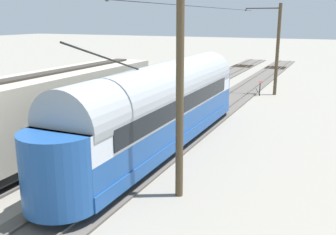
# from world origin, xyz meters

# --- Properties ---
(ground_plane) EXTENTS (220.00, 220.00, 0.00)m
(ground_plane) POSITION_xyz_m (0.00, 0.00, 0.00)
(ground_plane) COLOR gray
(track_streetcar_siding) EXTENTS (2.80, 80.00, 0.18)m
(track_streetcar_siding) POSITION_xyz_m (-2.19, -0.31, 0.05)
(track_streetcar_siding) COLOR #56514C
(track_streetcar_siding) RESTS_ON ground
(track_adjacent_siding) EXTENTS (2.80, 80.00, 0.18)m
(track_adjacent_siding) POSITION_xyz_m (2.19, -0.31, 0.05)
(track_adjacent_siding) COLOR #56514C
(track_adjacent_siding) RESTS_ON ground
(vintage_streetcar) EXTENTS (2.65, 17.94, 5.58)m
(vintage_streetcar) POSITION_xyz_m (-2.19, 4.55, 2.26)
(vintage_streetcar) COLOR #1E4C93
(vintage_streetcar) RESTS_ON ground
(boxcar_adjacent) EXTENTS (2.96, 14.64, 3.85)m
(boxcar_adjacent) POSITION_xyz_m (2.20, 7.55, 2.17)
(boxcar_adjacent) COLOR #B2A893
(boxcar_adjacent) RESTS_ON ground
(catenary_pole_foreground) EXTENTS (3.08, 0.28, 7.64)m
(catenary_pole_foreground) POSITION_xyz_m (-4.97, -12.33, 3.99)
(catenary_pole_foreground) COLOR #4C3D28
(catenary_pole_foreground) RESTS_ON ground
(catenary_pole_mid_near) EXTENTS (3.08, 0.28, 7.64)m
(catenary_pole_mid_near) POSITION_xyz_m (-4.97, 9.13, 3.99)
(catenary_pole_mid_near) COLOR #4C3D28
(catenary_pole_mid_near) RESTS_ON ground
(switch_stand) EXTENTS (0.50, 0.30, 1.24)m
(switch_stand) POSITION_xyz_m (-3.95, -11.31, 0.70)
(switch_stand) COLOR black
(switch_stand) RESTS_ON ground
(spare_tie_stack) EXTENTS (2.40, 2.40, 0.54)m
(spare_tie_stack) POSITION_xyz_m (4.84, -3.98, 0.27)
(spare_tie_stack) COLOR #2D2316
(spare_tie_stack) RESTS_ON ground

